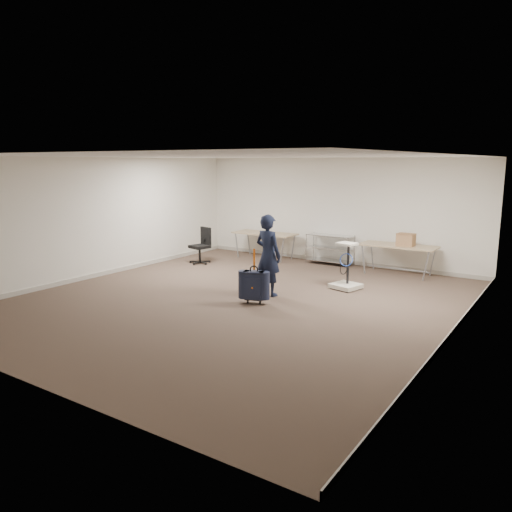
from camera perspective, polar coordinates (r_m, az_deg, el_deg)
The scene contains 10 objects.
ground at distance 9.91m, azimuth -1.97°, elevation -5.07°, with size 9.00×9.00×0.00m, color #3F2F26.
room_shell at distance 11.02m, azimuth 2.19°, elevation -3.18°, with size 8.00×9.00×9.00m.
folding_table_left at distance 14.03m, azimuth 1.00°, elevation 2.46°, with size 1.80×0.75×0.73m.
folding_table_right at distance 12.44m, azimuth 15.95°, elevation 0.98°, with size 1.80×0.75×0.73m.
wire_shelf at distance 13.38m, azimuth 8.46°, elevation 0.91°, with size 1.22×0.47×0.80m.
person at distance 10.11m, azimuth 1.39°, elevation 0.10°, with size 0.61×0.40×1.66m, color black.
suitcase at distance 9.58m, azimuth -0.24°, elevation -3.36°, with size 0.45×0.34×1.07m.
office_chair at distance 13.48m, azimuth -6.31°, elevation 0.40°, with size 0.58×0.58×0.96m.
equipment_cart at distance 10.88m, azimuth 10.25°, elevation -2.36°, with size 0.66×0.66×1.01m.
cardboard_box at distance 12.35m, azimuth 16.75°, elevation 1.80°, with size 0.39×0.29×0.29m, color olive.
Camera 1 is at (5.52, -7.78, 2.71)m, focal length 35.00 mm.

